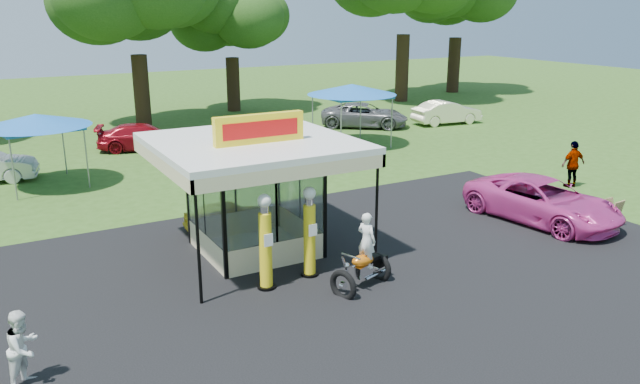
{
  "coord_description": "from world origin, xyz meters",
  "views": [
    {
      "loc": [
        -8.77,
        -11.0,
        6.97
      ],
      "look_at": [
        -0.37,
        4.0,
        1.86
      ],
      "focal_mm": 35.0,
      "sensor_mm": 36.0,
      "label": 1
    }
  ],
  "objects_px": {
    "gas_station_kiosk": "(254,194)",
    "bg_car_b": "(144,137)",
    "pink_sedan": "(542,201)",
    "bg_car_d": "(365,115)",
    "motorcycle": "(365,258)",
    "kiosk_car": "(228,215)",
    "tent_west": "(36,121)",
    "bg_car_e": "(447,112)",
    "a_frame_sign": "(612,214)",
    "spectator_east_b": "(573,164)",
    "tent_east": "(352,90)",
    "spectator_west": "(23,348)",
    "gas_pump_right": "(310,234)",
    "bg_car_c": "(241,135)",
    "gas_pump_left": "(265,245)"
  },
  "relations": [
    {
      "from": "gas_station_kiosk",
      "to": "bg_car_b",
      "type": "bearing_deg",
      "value": 87.83
    },
    {
      "from": "pink_sedan",
      "to": "gas_station_kiosk",
      "type": "bearing_deg",
      "value": 158.89
    },
    {
      "from": "bg_car_d",
      "to": "motorcycle",
      "type": "bearing_deg",
      "value": -175.24
    },
    {
      "from": "kiosk_car",
      "to": "pink_sedan",
      "type": "height_order",
      "value": "pink_sedan"
    },
    {
      "from": "bg_car_b",
      "to": "tent_west",
      "type": "bearing_deg",
      "value": 150.11
    },
    {
      "from": "bg_car_b",
      "to": "bg_car_e",
      "type": "bearing_deg",
      "value": -77.72
    },
    {
      "from": "a_frame_sign",
      "to": "tent_west",
      "type": "height_order",
      "value": "tent_west"
    },
    {
      "from": "kiosk_car",
      "to": "motorcycle",
      "type": "bearing_deg",
      "value": -165.86
    },
    {
      "from": "spectator_east_b",
      "to": "tent_east",
      "type": "xyz_separation_m",
      "value": [
        -3.57,
        11.01,
        1.96
      ]
    },
    {
      "from": "kiosk_car",
      "to": "bg_car_b",
      "type": "xyz_separation_m",
      "value": [
        0.58,
        13.23,
        0.18
      ]
    },
    {
      "from": "spectator_east_b",
      "to": "bg_car_b",
      "type": "relative_size",
      "value": 0.42
    },
    {
      "from": "motorcycle",
      "to": "spectator_west",
      "type": "distance_m",
      "value": 8.05
    },
    {
      "from": "gas_station_kiosk",
      "to": "kiosk_car",
      "type": "xyz_separation_m",
      "value": [
        -0.0,
        2.21,
        -1.3
      ]
    },
    {
      "from": "motorcycle",
      "to": "tent_west",
      "type": "height_order",
      "value": "tent_west"
    },
    {
      "from": "kiosk_car",
      "to": "bg_car_d",
      "type": "bearing_deg",
      "value": -46.63
    },
    {
      "from": "gas_pump_right",
      "to": "motorcycle",
      "type": "distance_m",
      "value": 1.61
    },
    {
      "from": "gas_station_kiosk",
      "to": "kiosk_car",
      "type": "distance_m",
      "value": 2.56
    },
    {
      "from": "motorcycle",
      "to": "tent_west",
      "type": "xyz_separation_m",
      "value": [
        -6.14,
        14.3,
        1.86
      ]
    },
    {
      "from": "gas_pump_right",
      "to": "spectator_east_b",
      "type": "height_order",
      "value": "gas_pump_right"
    },
    {
      "from": "bg_car_e",
      "to": "tent_east",
      "type": "xyz_separation_m",
      "value": [
        -8.51,
        -2.46,
        2.19
      ]
    },
    {
      "from": "gas_station_kiosk",
      "to": "bg_car_c",
      "type": "xyz_separation_m",
      "value": [
        4.97,
        13.23,
        -1.08
      ]
    },
    {
      "from": "gas_station_kiosk",
      "to": "tent_west",
      "type": "relative_size",
      "value": 1.28
    },
    {
      "from": "kiosk_car",
      "to": "tent_west",
      "type": "height_order",
      "value": "tent_west"
    },
    {
      "from": "gas_station_kiosk",
      "to": "gas_pump_left",
      "type": "height_order",
      "value": "gas_station_kiosk"
    },
    {
      "from": "bg_car_e",
      "to": "a_frame_sign",
      "type": "bearing_deg",
      "value": 161.95
    },
    {
      "from": "motorcycle",
      "to": "spectator_east_b",
      "type": "height_order",
      "value": "motorcycle"
    },
    {
      "from": "a_frame_sign",
      "to": "bg_car_d",
      "type": "xyz_separation_m",
      "value": [
        2.8,
        19.07,
        0.23
      ]
    },
    {
      "from": "gas_pump_right",
      "to": "spectator_east_b",
      "type": "xyz_separation_m",
      "value": [
        13.33,
        2.53,
        -0.26
      ]
    },
    {
      "from": "a_frame_sign",
      "to": "tent_east",
      "type": "xyz_separation_m",
      "value": [
        -0.7,
        14.98,
        2.41
      ]
    },
    {
      "from": "kiosk_car",
      "to": "pink_sedan",
      "type": "bearing_deg",
      "value": -114.99
    },
    {
      "from": "kiosk_car",
      "to": "gas_pump_left",
      "type": "bearing_deg",
      "value": 170.36
    },
    {
      "from": "pink_sedan",
      "to": "tent_west",
      "type": "height_order",
      "value": "tent_west"
    },
    {
      "from": "spectator_west",
      "to": "bg_car_c",
      "type": "relative_size",
      "value": 0.38
    },
    {
      "from": "motorcycle",
      "to": "pink_sedan",
      "type": "bearing_deg",
      "value": -9.44
    },
    {
      "from": "pink_sedan",
      "to": "tent_east",
      "type": "height_order",
      "value": "tent_east"
    },
    {
      "from": "kiosk_car",
      "to": "bg_car_d",
      "type": "height_order",
      "value": "bg_car_d"
    },
    {
      "from": "spectator_east_b",
      "to": "tent_east",
      "type": "distance_m",
      "value": 11.74
    },
    {
      "from": "gas_station_kiosk",
      "to": "gas_pump_right",
      "type": "relative_size",
      "value": 2.15
    },
    {
      "from": "spectator_east_b",
      "to": "bg_car_d",
      "type": "height_order",
      "value": "spectator_east_b"
    },
    {
      "from": "gas_pump_right",
      "to": "tent_east",
      "type": "height_order",
      "value": "tent_east"
    },
    {
      "from": "spectator_west",
      "to": "bg_car_b",
      "type": "distance_m",
      "value": 20.83
    },
    {
      "from": "motorcycle",
      "to": "bg_car_d",
      "type": "height_order",
      "value": "motorcycle"
    },
    {
      "from": "motorcycle",
      "to": "pink_sedan",
      "type": "xyz_separation_m",
      "value": [
        8.04,
        1.4,
        -0.08
      ]
    },
    {
      "from": "pink_sedan",
      "to": "spectator_west",
      "type": "height_order",
      "value": "spectator_west"
    },
    {
      "from": "a_frame_sign",
      "to": "bg_car_e",
      "type": "distance_m",
      "value": 19.11
    },
    {
      "from": "gas_pump_left",
      "to": "bg_car_b",
      "type": "relative_size",
      "value": 0.56
    },
    {
      "from": "spectator_east_b",
      "to": "bg_car_e",
      "type": "bearing_deg",
      "value": -102.8
    },
    {
      "from": "bg_car_e",
      "to": "pink_sedan",
      "type": "bearing_deg",
      "value": 155.66
    },
    {
      "from": "kiosk_car",
      "to": "bg_car_e",
      "type": "relative_size",
      "value": 0.65
    },
    {
      "from": "gas_pump_right",
      "to": "bg_car_d",
      "type": "distance_m",
      "value": 22.07
    }
  ]
}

